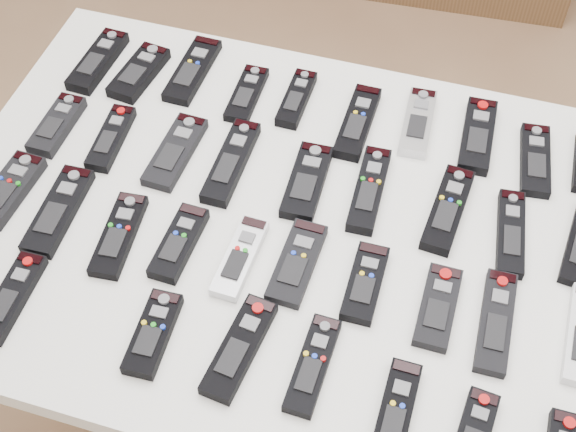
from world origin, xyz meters
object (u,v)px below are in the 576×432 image
(remote_7, at_px, (478,136))
(remote_8, at_px, (535,160))
(remote_16, at_px, (448,209))
(remote_31, at_px, (153,333))
(remote_2, at_px, (193,70))
(remote_22, at_px, (179,243))
(remote_10, at_px, (57,125))
(remote_15, at_px, (369,190))
(remote_33, at_px, (313,365))
(remote_17, at_px, (511,233))
(remote_19, at_px, (9,190))
(remote_23, at_px, (240,258))
(remote_25, at_px, (365,283))
(remote_0, at_px, (98,61))
(remote_21, at_px, (119,235))
(remote_34, at_px, (395,414))
(remote_13, at_px, (231,162))
(remote_6, at_px, (418,123))
(remote_30, at_px, (12,297))
(remote_32, at_px, (239,348))
(remote_3, at_px, (247,94))
(remote_11, at_px, (111,138))
(remote_14, at_px, (307,182))
(remote_27, at_px, (496,322))
(table, at_px, (288,242))
(remote_24, at_px, (297,263))
(remote_26, at_px, (438,307))
(remote_4, at_px, (296,99))
(remote_20, at_px, (58,211))
(remote_12, at_px, (175,152))

(remote_7, distance_m, remote_8, 0.12)
(remote_16, xyz_separation_m, remote_31, (-0.40, -0.38, 0.00))
(remote_2, relative_size, remote_22, 1.24)
(remote_10, height_order, remote_15, same)
(remote_10, relative_size, remote_33, 0.90)
(remote_17, relative_size, remote_19, 1.09)
(remote_22, relative_size, remote_23, 0.93)
(remote_25, height_order, remote_31, remote_31)
(remote_16, height_order, remote_19, same)
(remote_0, distance_m, remote_21, 0.46)
(remote_34, bearing_deg, remote_19, 164.31)
(remote_0, height_order, remote_13, same)
(remote_23, relative_size, remote_31, 1.10)
(remote_25, bearing_deg, remote_8, 55.28)
(remote_17, distance_m, remote_19, 0.90)
(remote_15, height_order, remote_31, remote_15)
(remote_6, relative_size, remote_31, 1.14)
(remote_30, xyz_separation_m, remote_32, (0.39, 0.02, 0.00))
(remote_3, relative_size, remote_10, 1.00)
(remote_11, height_order, remote_14, same)
(remote_2, distance_m, remote_6, 0.47)
(remote_3, relative_size, remote_27, 0.81)
(table, distance_m, remote_24, 0.12)
(remote_19, distance_m, remote_26, 0.79)
(remote_10, bearing_deg, remote_26, -13.17)
(remote_30, bearing_deg, table, 35.24)
(remote_15, height_order, remote_26, remote_15)
(remote_4, bearing_deg, remote_7, 0.73)
(remote_6, height_order, remote_27, remote_6)
(table, bearing_deg, remote_10, 169.66)
(remote_31, bearing_deg, table, 61.14)
(remote_0, bearing_deg, remote_22, -46.42)
(remote_6, distance_m, remote_21, 0.61)
(remote_20, distance_m, remote_33, 0.54)
(remote_16, distance_m, remote_30, 0.76)
(remote_12, xyz_separation_m, remote_33, (0.37, -0.35, 0.00))
(remote_10, bearing_deg, remote_32, -35.05)
(remote_4, bearing_deg, remote_21, -115.60)
(remote_24, bearing_deg, remote_23, -167.40)
(remote_27, relative_size, remote_32, 1.03)
(remote_13, xyz_separation_m, remote_19, (-0.36, -0.18, 0.00))
(remote_11, xyz_separation_m, remote_27, (0.76, -0.19, -0.00))
(remote_0, xyz_separation_m, remote_8, (0.90, -0.01, -0.00))
(remote_12, height_order, remote_22, remote_22)
(table, height_order, remote_31, remote_31)
(remote_2, distance_m, remote_17, 0.72)
(remote_19, bearing_deg, remote_12, 37.59)
(remote_11, xyz_separation_m, remote_22, (0.22, -0.19, 0.00))
(remote_15, relative_size, remote_17, 1.07)
(remote_20, relative_size, remote_23, 1.17)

